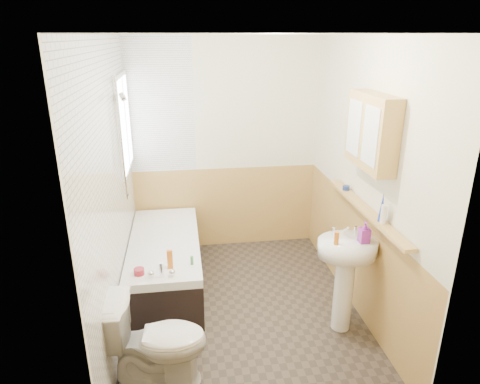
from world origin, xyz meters
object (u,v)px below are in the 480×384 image
object	(u,v)px
toilet	(157,341)
pine_shelf	(365,209)
bathtub	(165,262)
sink	(346,267)
medicine_cabinet	(371,131)

from	to	relation	value
toilet	pine_shelf	xyz separation A→B (m)	(1.80, 0.58, 0.71)
bathtub	sink	world-z (taller)	sink
sink	medicine_cabinet	distance (m)	1.16
bathtub	pine_shelf	bearing A→B (deg)	-23.45
bathtub	pine_shelf	size ratio (longest dim) A/B	1.07
sink	pine_shelf	xyz separation A→B (m)	(0.20, 0.16, 0.45)
sink	medicine_cabinet	size ratio (longest dim) A/B	1.48
pine_shelf	medicine_cabinet	xyz separation A→B (m)	(-0.03, -0.01, 0.69)
bathtub	pine_shelf	world-z (taller)	pine_shelf
medicine_cabinet	toilet	bearing A→B (deg)	-162.13
bathtub	medicine_cabinet	size ratio (longest dim) A/B	2.47
toilet	pine_shelf	distance (m)	2.02
toilet	sink	distance (m)	1.67
medicine_cabinet	sink	bearing A→B (deg)	-139.17
pine_shelf	bathtub	bearing A→B (deg)	156.55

